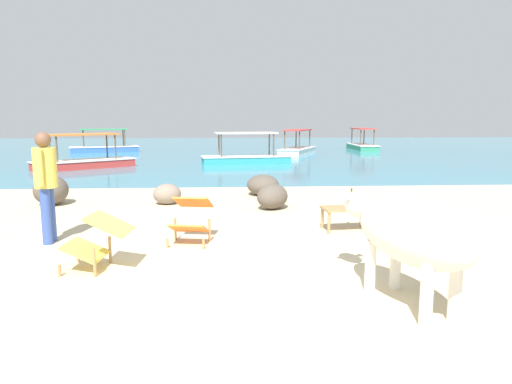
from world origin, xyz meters
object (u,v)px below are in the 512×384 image
object	(u,v)px
boat_teal	(246,157)
boat_white	(298,149)
deck_chair_far	(97,239)
boat_red	(84,161)
boat_blue	(104,147)
bottle	(351,199)
person_standing	(46,179)
cow	(408,232)
boat_green	(362,145)
low_bench_table	(346,211)
deck_chair_near	(191,216)

from	to	relation	value
boat_teal	boat_white	distance (m)	5.79
deck_chair_far	boat_red	xyz separation A→B (m)	(-3.84, 11.95, -0.13)
boat_teal	boat_blue	xyz separation A→B (m)	(-7.66, 7.10, 0.00)
bottle	boat_teal	distance (m)	11.67
person_standing	cow	bearing A→B (deg)	-32.84
deck_chair_far	boat_red	distance (m)	12.55
person_standing	boat_green	xyz separation A→B (m)	(10.72, 20.37, -0.70)
boat_teal	boat_red	distance (m)	6.32
bottle	low_bench_table	bearing A→B (deg)	-143.15
boat_blue	boat_red	distance (m)	8.70
boat_blue	boat_white	world-z (taller)	same
deck_chair_near	boat_green	size ratio (longest dim) A/B	0.23
boat_teal	boat_white	bearing A→B (deg)	51.45
cow	deck_chair_near	world-z (taller)	cow
bottle	boat_teal	xyz separation A→B (m)	(-1.27, 11.60, -0.25)
low_bench_table	boat_blue	xyz separation A→B (m)	(-8.83, 18.77, -0.07)
cow	low_bench_table	distance (m)	3.00
boat_white	boat_red	world-z (taller)	same
deck_chair_far	boat_white	distance (m)	19.15
cow	person_standing	world-z (taller)	person_standing
boat_white	boat_green	bearing A→B (deg)	149.96
person_standing	boat_teal	xyz separation A→B (m)	(3.37, 12.14, -0.70)
boat_white	bottle	bearing A→B (deg)	18.23
cow	boat_green	world-z (taller)	boat_green
low_bench_table	deck_chair_far	bearing A→B (deg)	-158.64
boat_blue	low_bench_table	bearing A→B (deg)	96.47
bottle	boat_blue	bearing A→B (deg)	115.55
low_bench_table	boat_green	world-z (taller)	boat_green
bottle	deck_chair_near	size ratio (longest dim) A/B	0.35
boat_green	deck_chair_near	bearing A→B (deg)	158.97
deck_chair_far	boat_green	size ratio (longest dim) A/B	0.22
person_standing	deck_chair_far	bearing A→B (deg)	-53.36
person_standing	boat_white	world-z (taller)	person_standing
deck_chair_far	boat_green	world-z (taller)	boat_green
bottle	deck_chair_near	xyz separation A→B (m)	(-2.56, -0.63, -0.12)
person_standing	bottle	bearing A→B (deg)	3.70
deck_chair_near	boat_red	world-z (taller)	boat_red
deck_chair_far	boat_white	world-z (taller)	boat_white
low_bench_table	boat_green	bearing A→B (deg)	67.45
deck_chair_near	low_bench_table	bearing A→B (deg)	112.30
cow	boat_teal	size ratio (longest dim) A/B	0.52
boat_teal	boat_white	xyz separation A→B (m)	(2.92, 5.01, 0.00)
deck_chair_far	boat_red	world-z (taller)	boat_red
person_standing	boat_white	size ratio (longest dim) A/B	0.42
boat_white	boat_green	world-z (taller)	same
boat_white	deck_chair_far	bearing A→B (deg)	8.05
low_bench_table	bottle	bearing A→B (deg)	31.55
boat_green	bottle	bearing A→B (deg)	164.81
boat_blue	boat_red	size ratio (longest dim) A/B	1.07
person_standing	boat_blue	distance (m)	19.73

